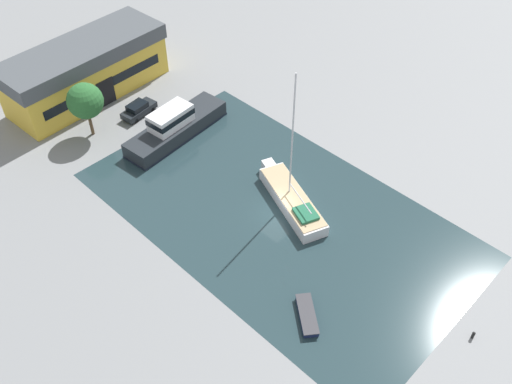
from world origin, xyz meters
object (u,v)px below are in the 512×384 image
at_px(quay_tree_near_building, 85,101).
at_px(parked_car, 139,109).
at_px(small_dinghy, 307,315).
at_px(sailboat_moored, 292,199).
at_px(motor_cruiser, 175,126).
at_px(warehouse_building, 86,70).

distance_m(quay_tree_near_building, parked_car, 7.10).
relative_size(parked_car, small_dinghy, 1.16).
height_order(sailboat_moored, motor_cruiser, sailboat_moored).
bearing_deg(warehouse_building, parked_car, -82.24).
bearing_deg(warehouse_building, motor_cruiser, -84.81).
relative_size(warehouse_building, quay_tree_near_building, 3.13).
bearing_deg(warehouse_building, sailboat_moored, -87.16).
relative_size(quay_tree_near_building, parked_car, 1.41).
xyz_separation_m(warehouse_building, quay_tree_near_building, (-4.52, -7.15, 1.16)).
height_order(warehouse_building, motor_cruiser, warehouse_building).
xyz_separation_m(warehouse_building, sailboat_moored, (2.95, -31.20, -2.63)).
relative_size(warehouse_building, sailboat_moored, 1.37).
bearing_deg(sailboat_moored, quay_tree_near_building, 128.92).
bearing_deg(small_dinghy, quay_tree_near_building, 125.98).
relative_size(warehouse_building, small_dinghy, 5.14).
bearing_deg(small_dinghy, motor_cruiser, 111.92).
distance_m(sailboat_moored, small_dinghy, 13.40).
distance_m(parked_car, sailboat_moored, 23.22).
distance_m(sailboat_moored, motor_cruiser, 16.95).
xyz_separation_m(parked_car, sailboat_moored, (1.49, -23.17, -0.05)).
xyz_separation_m(sailboat_moored, motor_cruiser, (-1.00, 16.91, 0.62)).
distance_m(parked_car, small_dinghy, 33.90).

